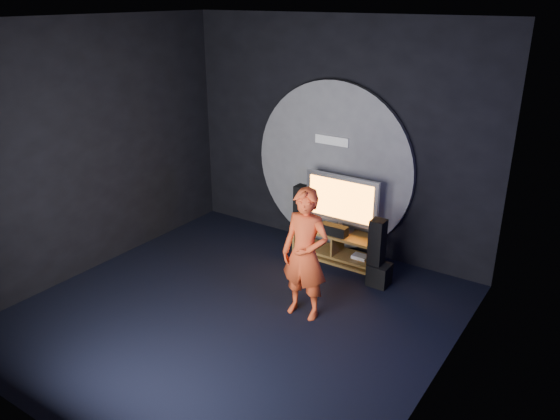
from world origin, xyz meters
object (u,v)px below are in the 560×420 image
object	(u,v)px
tv	(341,201)
subwoofer	(379,275)
player	(305,254)
media_console	(338,247)
tower_speaker_left	(301,214)
tower_speaker_right	(376,252)

from	to	relation	value
tv	subwoofer	size ratio (longest dim) A/B	3.77
subwoofer	player	xyz separation A→B (m)	(-0.47, -1.21, 0.68)
media_console	subwoofer	world-z (taller)	media_console
tv	tower_speaker_left	bearing A→B (deg)	166.23
tower_speaker_left	player	world-z (taller)	player
media_console	tower_speaker_left	size ratio (longest dim) A/B	1.41
tv	tower_speaker_left	world-z (taller)	tv
tower_speaker_left	tower_speaker_right	xyz separation A→B (m)	(1.59, -0.61, 0.00)
media_console	tv	bearing A→B (deg)	96.25
tower_speaker_right	player	bearing A→B (deg)	-108.21
subwoofer	tower_speaker_right	bearing A→B (deg)	171.09
tower_speaker_left	tower_speaker_right	world-z (taller)	same
tower_speaker_right	player	world-z (taller)	player
media_console	subwoofer	size ratio (longest dim) A/B	4.32
tower_speaker_left	player	size ratio (longest dim) A/B	0.57
subwoofer	tower_speaker_left	bearing A→B (deg)	159.31
media_console	tv	xyz separation A→B (m)	(-0.01, 0.07, 0.72)
media_console	tower_speaker_right	xyz separation A→B (m)	(0.77, -0.35, 0.28)
media_console	subwoofer	xyz separation A→B (m)	(0.84, -0.36, -0.04)
media_console	tower_speaker_right	world-z (taller)	tower_speaker_right
tower_speaker_left	subwoofer	xyz separation A→B (m)	(1.66, -0.63, -0.32)
tv	media_console	bearing A→B (deg)	-83.75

